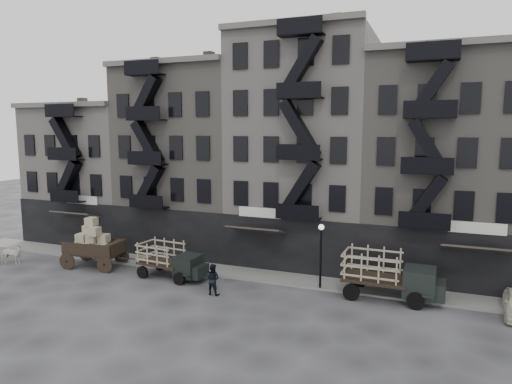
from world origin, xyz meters
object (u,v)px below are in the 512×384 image
(horse, at_px, (11,255))
(wagon, at_px, (93,239))
(pedestrian_mid, at_px, (212,279))
(stake_truck_west, at_px, (171,258))
(stake_truck_east, at_px, (389,272))

(horse, xyz_separation_m, wagon, (6.18, 1.90, 1.33))
(horse, xyz_separation_m, pedestrian_mid, (17.07, -0.06, 0.22))
(horse, height_order, pedestrian_mid, pedestrian_mid)
(stake_truck_west, bearing_deg, wagon, -175.80)
(horse, relative_size, pedestrian_mid, 0.92)
(stake_truck_west, distance_m, stake_truck_east, 14.44)
(horse, relative_size, wagon, 0.40)
(pedestrian_mid, bearing_deg, wagon, -10.86)
(stake_truck_east, distance_m, pedestrian_mid, 10.77)
(wagon, xyz_separation_m, stake_truck_west, (6.79, -0.15, -0.68))
(wagon, height_order, stake_truck_west, wagon)
(pedestrian_mid, bearing_deg, stake_truck_east, -163.18)
(stake_truck_east, xyz_separation_m, pedestrian_mid, (-10.25, -3.23, -0.69))
(horse, distance_m, stake_truck_west, 13.09)
(stake_truck_west, bearing_deg, stake_truck_east, 11.07)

